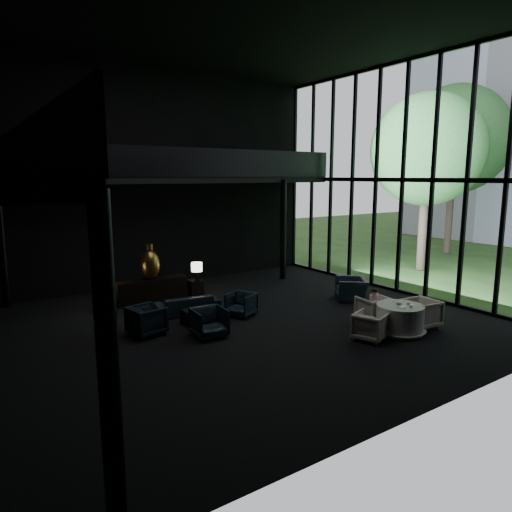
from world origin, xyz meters
TOP-DOWN VIEW (x-y plane):
  - floor at (0.00, 0.00)m, footprint 14.00×12.00m
  - ceiling at (0.00, 0.00)m, footprint 14.00×12.00m
  - wall_back at (0.00, 6.00)m, footprint 14.00×0.04m
  - wall_front at (0.00, -6.00)m, footprint 14.00×0.04m
  - curtain_wall at (6.95, 0.00)m, footprint 0.20×12.00m
  - mezzanine_back at (1.00, 5.00)m, footprint 12.00×2.00m
  - railing_left at (-5.00, 0.00)m, footprint 0.06×12.00m
  - railing_back at (1.00, 4.00)m, footprint 12.00×0.06m
  - column_sw at (-5.00, -5.70)m, footprint 0.24×0.24m
  - column_nw at (-5.00, 5.70)m, footprint 0.24×0.24m
  - column_ne at (4.80, 4.00)m, footprint 0.24×0.24m
  - tree_near at (11.00, 2.00)m, footprint 4.80×4.80m
  - tree_far at (16.00, 4.00)m, footprint 5.60×5.60m
  - console at (-0.94, 3.70)m, footprint 2.39×0.54m
  - bronze_urn at (-0.94, 3.70)m, footprint 0.63×0.63m
  - side_table_left at (-2.54, 3.53)m, footprint 0.47×0.47m
  - table_lamp_left at (-2.54, 3.68)m, footprint 0.39×0.39m
  - side_table_right at (0.66, 3.69)m, footprint 0.49×0.49m
  - table_lamp_right at (0.66, 3.50)m, footprint 0.38×0.38m
  - sofa at (-0.55, 1.77)m, footprint 1.84×0.73m
  - lounge_armchair_west at (-2.24, 0.65)m, footprint 1.02×1.07m
  - lounge_armchair_east at (0.69, 0.65)m, footprint 0.95×0.97m
  - lounge_armchair_south at (-0.95, -0.40)m, footprint 0.94×0.89m
  - window_armchair at (4.77, 0.13)m, footprint 1.31×1.40m
  - coffee_table at (-0.65, 0.61)m, footprint 0.94×0.94m
  - dining_table at (3.42, -2.95)m, footprint 1.40×1.40m
  - dining_chair_north at (3.53, -1.95)m, footprint 0.95×0.91m
  - dining_chair_east at (4.26, -2.99)m, footprint 0.97×1.02m
  - dining_chair_west at (2.35, -2.89)m, footprint 0.93×0.96m
  - child at (3.43, -2.03)m, footprint 0.26×0.26m
  - plate_a at (3.29, -3.08)m, footprint 0.29×0.29m
  - plate_b at (3.63, -2.67)m, footprint 0.27×0.27m
  - saucer at (3.64, -3.11)m, footprint 0.18×0.18m
  - coffee_cup at (3.63, -3.05)m, footprint 0.11×0.11m
  - cereal_bowl at (3.44, -2.88)m, footprint 0.16×0.16m
  - cream_pot at (3.46, -3.26)m, footprint 0.07×0.07m

SIDE VIEW (x-z plane):
  - floor at x=0.00m, z-range -0.01..0.01m
  - coffee_table at x=-0.65m, z-range 0.00..0.41m
  - side_table_left at x=-2.54m, z-range 0.00..0.51m
  - side_table_right at x=0.66m, z-range 0.00..0.53m
  - dining_table at x=3.42m, z-range -0.05..0.70m
  - sofa at x=-0.55m, z-range 0.00..0.70m
  - console at x=-0.94m, z-range 0.00..0.76m
  - lounge_armchair_east at x=0.69m, z-range 0.00..0.77m
  - dining_chair_west at x=2.35m, z-range 0.00..0.78m
  - dining_chair_north at x=3.53m, z-range 0.00..0.87m
  - lounge_armchair_south at x=-0.95m, z-range 0.00..0.91m
  - lounge_armchair_west at x=-2.24m, z-range 0.00..0.95m
  - dining_chair_east at x=4.26m, z-range 0.00..0.97m
  - window_armchair at x=4.77m, z-range 0.00..1.03m
  - child at x=3.43m, z-range 0.45..1.01m
  - saucer at x=3.64m, z-range 0.75..0.76m
  - plate_a at x=3.29m, z-range 0.75..0.76m
  - plate_b at x=3.63m, z-range 0.75..0.77m
  - cream_pot at x=3.46m, z-range 0.75..0.82m
  - cereal_bowl at x=3.44m, z-range 0.75..0.83m
  - coffee_cup at x=3.63m, z-range 0.76..0.83m
  - table_lamp_left at x=-2.54m, z-range 0.66..1.31m
  - table_lamp_right at x=0.66m, z-range 0.67..1.31m
  - bronze_urn at x=-0.94m, z-range 0.68..1.85m
  - column_sw at x=-5.00m, z-range 0.00..4.00m
  - column_nw at x=-5.00m, z-range 0.00..4.00m
  - column_ne at x=4.80m, z-range 0.00..4.00m
  - wall_back at x=0.00m, z-range 0.00..8.00m
  - wall_front at x=0.00m, z-range 0.00..8.00m
  - curtain_wall at x=6.95m, z-range 0.00..8.00m
  - mezzanine_back at x=1.00m, z-range 3.88..4.12m
  - railing_left at x=-5.00m, z-range 4.10..5.10m
  - railing_back at x=1.00m, z-range 4.10..5.10m
  - tree_near at x=11.00m, z-range 1.41..9.06m
  - tree_far at x=16.00m, z-range 1.59..10.39m
  - ceiling at x=0.00m, z-range 7.99..8.01m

